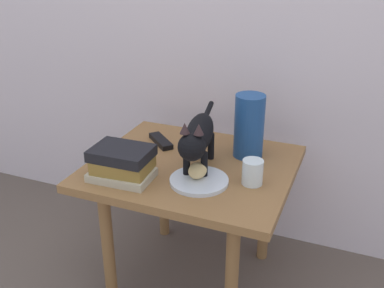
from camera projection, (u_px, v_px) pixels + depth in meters
name	position (u px, v px, depth m)	size (l,w,h in m)	color
ground_plane	(192.00, 276.00, 1.84)	(6.00, 6.00, 0.00)	brown
side_table	(192.00, 181.00, 1.66)	(0.72, 0.62, 0.52)	olive
plate	(199.00, 181.00, 1.50)	(0.20, 0.20, 0.01)	silver
bread_roll	(198.00, 171.00, 1.50)	(0.08, 0.06, 0.05)	#E0BC7A
cat	(198.00, 136.00, 1.52)	(0.15, 0.47, 0.23)	black
book_stack	(122.00, 163.00, 1.51)	(0.21, 0.16, 0.11)	#BCB299
green_vase	(249.00, 126.00, 1.64)	(0.11, 0.11, 0.24)	navy
candle_jar	(252.00, 173.00, 1.48)	(0.07, 0.07, 0.08)	silver
tv_remote	(161.00, 141.00, 1.79)	(0.15, 0.04, 0.02)	black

